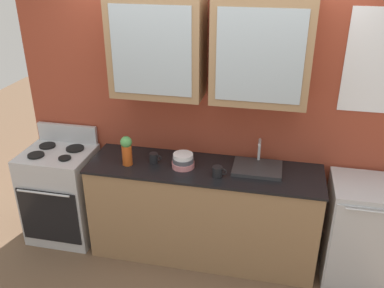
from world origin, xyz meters
TOP-DOWN VIEW (x-y plane):
  - ground_plane at (0.00, 0.00)m, footprint 10.00×10.00m
  - back_wall_unit at (0.01, 0.27)m, footprint 3.51×0.45m
  - counter at (0.00, 0.00)m, footprint 2.06×0.58m
  - stove_range at (-1.41, -0.00)m, footprint 0.64×0.59m
  - sink_faucet at (0.46, 0.07)m, footprint 0.42×0.33m
  - bowl_stack at (-0.18, -0.02)m, footprint 0.20×0.20m
  - vase at (-0.67, -0.08)m, footprint 0.10×0.10m
  - cup_near_sink at (0.14, -0.12)m, footprint 0.12×0.09m
  - cup_near_bowls at (-0.45, 0.01)m, footprint 0.11×0.08m
  - dishwasher at (1.37, -0.00)m, footprint 0.57×0.57m

SIDE VIEW (x-z plane):
  - ground_plane at x=0.00m, z-range 0.00..0.00m
  - dishwasher at x=1.37m, z-range 0.00..0.92m
  - counter at x=0.00m, z-range 0.00..0.92m
  - stove_range at x=-1.41m, z-range -0.08..1.02m
  - sink_faucet at x=0.46m, z-range 0.82..1.06m
  - cup_near_bowls at x=-0.45m, z-range 0.92..1.01m
  - cup_near_sink at x=0.14m, z-range 0.92..1.01m
  - bowl_stack at x=-0.18m, z-range 0.92..1.04m
  - vase at x=-0.67m, z-range 0.93..1.20m
  - back_wall_unit at x=0.01m, z-range 0.15..3.01m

